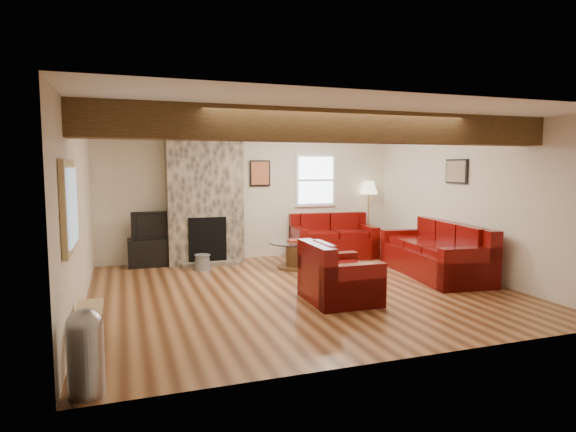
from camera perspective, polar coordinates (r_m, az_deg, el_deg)
name	(u,v)px	position (r m, az deg, el deg)	size (l,w,h in m)	color
room	(301,206)	(7.05, 1.54, 1.14)	(8.00, 8.00, 8.00)	#562D16
oak_beam	(338,127)	(5.89, 5.93, 10.50)	(6.00, 0.36, 0.38)	#321D0F
chimney_breast	(205,199)	(9.21, -9.85, 1.98)	(1.40, 0.67, 2.50)	#39332C
back_window	(316,180)	(10.05, 3.29, 4.26)	(0.90, 0.08, 1.10)	silver
hatch_window	(70,206)	(5.11, -24.46, 1.07)	(0.08, 1.00, 0.90)	tan
ceiling_dome	(332,130)	(8.23, 5.27, 10.09)	(0.40, 0.40, 0.18)	#EEE4CB
artwork_back	(260,173)	(9.65, -3.33, 5.08)	(0.42, 0.06, 0.52)	black
artwork_right	(456,171)	(8.77, 19.30, 5.01)	(0.06, 0.55, 0.42)	black
sofa_three	(434,249)	(8.51, 16.91, -3.79)	(2.28, 0.95, 0.88)	#470805
loveseat	(333,236)	(9.78, 5.37, -2.36)	(1.64, 0.94, 0.87)	#470805
armchair_red	(340,272)	(6.62, 6.17, -6.60)	(1.00, 0.88, 0.81)	#470805
coffee_table	(296,255)	(8.71, 0.92, -4.62)	(1.00, 1.00, 0.52)	#4E3219
tv_cabinet	(157,252)	(9.26, -15.30, -4.14)	(1.02, 0.41, 0.51)	black
television	(156,225)	(9.18, -15.38, -1.00)	(0.89, 0.12, 0.51)	black
floor_lamp	(369,192)	(10.41, 9.55, 2.88)	(0.39, 0.39, 1.52)	tan
pine_bench	(89,334)	(5.22, -22.53, -12.75)	(0.25, 1.08, 0.41)	tan
pedal_bin	(86,352)	(4.30, -22.87, -14.65)	(0.29, 0.29, 0.72)	#9B9A9F
coal_bucket	(202,262)	(8.73, -10.11, -5.38)	(0.30, 0.30, 0.28)	gray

